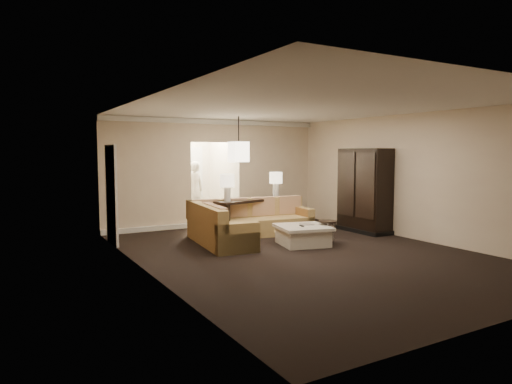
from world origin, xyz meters
TOP-DOWN VIEW (x-y plane):
  - ground at (0.00, 0.00)m, footprint 8.00×8.00m
  - wall_back at (0.00, 4.00)m, footprint 6.00×0.04m
  - wall_left at (-3.00, 0.00)m, footprint 0.04×8.00m
  - wall_right at (3.00, 0.00)m, footprint 0.04×8.00m
  - ceiling at (0.00, 0.00)m, footprint 6.00×8.00m
  - crown_molding at (0.00, 3.95)m, footprint 6.00×0.10m
  - baseboard at (0.00, 3.95)m, footprint 6.00×0.10m
  - side_door at (-2.97, 2.80)m, footprint 0.05×0.90m
  - foyer at (0.00, 5.34)m, footprint 1.44×2.02m
  - sectional_sofa at (-0.29, 1.93)m, footprint 3.11×2.39m
  - coffee_table at (0.47, 0.71)m, footprint 1.22×1.22m
  - console_table at (0.30, 2.54)m, footprint 2.17×1.00m
  - armoire at (2.69, 1.27)m, footprint 0.60×1.41m
  - drink_table at (1.03, 0.59)m, footprint 0.39×0.39m
  - table_lamp_left at (-0.49, 2.33)m, footprint 0.33×0.33m
  - table_lamp_right at (1.09, 2.75)m, footprint 0.33×0.33m
  - pendant_light at (0.00, 2.70)m, footprint 0.38×0.38m
  - person at (-0.17, 5.13)m, footprint 0.71×0.51m

SIDE VIEW (x-z plane):
  - ground at x=0.00m, z-range 0.00..0.00m
  - baseboard at x=0.00m, z-range 0.00..0.12m
  - coffee_table at x=0.47m, z-range 0.00..0.42m
  - sectional_sofa at x=-0.29m, z-range -0.09..0.78m
  - drink_table at x=1.03m, z-range 0.11..0.59m
  - console_table at x=0.30m, z-range 0.08..0.89m
  - person at x=-0.17m, z-range 0.00..1.87m
  - armoire at x=2.69m, z-range -0.04..1.99m
  - side_door at x=-2.97m, z-range 0.00..2.10m
  - table_lamp_left at x=-0.49m, z-range 0.92..1.54m
  - table_lamp_right at x=1.09m, z-range 0.92..1.54m
  - foyer at x=0.00m, z-range -0.10..2.70m
  - wall_back at x=0.00m, z-range 0.00..2.80m
  - wall_left at x=-3.00m, z-range 0.00..2.80m
  - wall_right at x=3.00m, z-range 0.00..2.80m
  - pendant_light at x=0.00m, z-range 1.41..2.50m
  - crown_molding at x=0.00m, z-range 2.67..2.79m
  - ceiling at x=0.00m, z-range 2.79..2.81m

